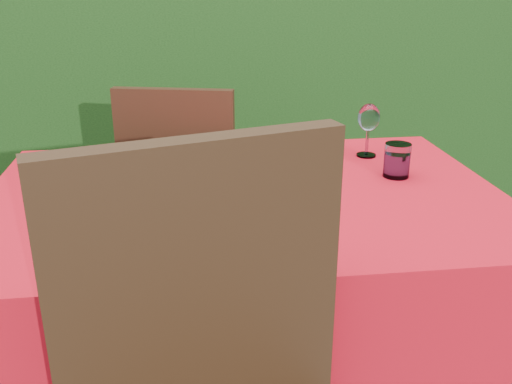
{
  "coord_description": "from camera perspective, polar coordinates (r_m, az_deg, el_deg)",
  "views": [
    {
      "loc": [
        -0.14,
        -1.29,
        1.26
      ],
      "look_at": [
        0.02,
        -0.05,
        0.77
      ],
      "focal_mm": 40.0,
      "sensor_mm": 36.0,
      "label": 1
    }
  ],
  "objects": [
    {
      "name": "hedge",
      "position": [
        2.87,
        -4.68,
        14.4
      ],
      "size": [
        3.2,
        0.55,
        1.78
      ],
      "color": "black",
      "rests_on": "ground"
    },
    {
      "name": "dining_table",
      "position": [
        1.46,
        -1.04,
        -5.62
      ],
      "size": [
        1.26,
        0.86,
        0.75
      ],
      "color": "#463016",
      "rests_on": "ground"
    },
    {
      "name": "chair_far",
      "position": [
        2.1,
        -7.19,
        0.44
      ],
      "size": [
        0.49,
        0.49,
        0.9
      ],
      "rotation": [
        0.0,
        0.0,
        2.91
      ],
      "color": "black",
      "rests_on": "ground"
    },
    {
      "name": "pizza_plate",
      "position": [
        1.3,
        -1.49,
        -0.23
      ],
      "size": [
        0.39,
        0.39,
        0.07
      ],
      "rotation": [
        0.0,
        0.0,
        -0.2
      ],
      "color": "silver",
      "rests_on": "dining_table"
    },
    {
      "name": "pasta_plate",
      "position": [
        1.62,
        1.28,
        3.89
      ],
      "size": [
        0.23,
        0.23,
        0.06
      ],
      "rotation": [
        0.0,
        0.0,
        -0.05
      ],
      "color": "white",
      "rests_on": "dining_table"
    },
    {
      "name": "water_glass",
      "position": [
        1.54,
        13.91,
        2.94
      ],
      "size": [
        0.07,
        0.07,
        0.09
      ],
      "color": "silver",
      "rests_on": "dining_table"
    },
    {
      "name": "wine_glass",
      "position": [
        1.68,
        11.21,
        7.11
      ],
      "size": [
        0.06,
        0.06,
        0.16
      ],
      "color": "silver",
      "rests_on": "dining_table"
    },
    {
      "name": "fork",
      "position": [
        1.33,
        -11.18,
        -1.36
      ],
      "size": [
        0.04,
        0.21,
        0.01
      ],
      "primitive_type": "cube",
      "rotation": [
        0.0,
        0.0,
        -0.05
      ],
      "color": "silver",
      "rests_on": "dining_table"
    },
    {
      "name": "steel_ramekin",
      "position": [
        1.59,
        -16.51,
        2.26
      ],
      "size": [
        0.08,
        0.08,
        0.03
      ],
      "primitive_type": "cylinder",
      "color": "silver",
      "rests_on": "dining_table"
    }
  ]
}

